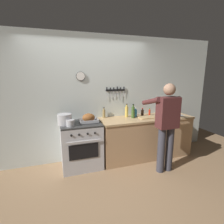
% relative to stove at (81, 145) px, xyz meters
% --- Properties ---
extents(ground_plane, '(8.00, 8.00, 0.00)m').
position_rel_stove_xyz_m(ground_plane, '(0.22, -0.99, -0.45)').
color(ground_plane, '#937251').
extents(wall_back, '(6.00, 0.13, 2.60)m').
position_rel_stove_xyz_m(wall_back, '(0.22, 0.36, 0.85)').
color(wall_back, silver).
rests_on(wall_back, ground).
extents(counter_block, '(2.03, 0.65, 0.90)m').
position_rel_stove_xyz_m(counter_block, '(1.43, 0.00, 0.01)').
color(counter_block, tan).
rests_on(counter_block, ground).
extents(stove, '(0.76, 0.67, 0.90)m').
position_rel_stove_xyz_m(stove, '(0.00, 0.00, 0.00)').
color(stove, '#BCBCC1').
rests_on(stove, ground).
extents(person_cook, '(0.51, 0.63, 1.66)m').
position_rel_stove_xyz_m(person_cook, '(1.47, -0.65, 0.50)').
color(person_cook, '#383842').
rests_on(person_cook, ground).
extents(roasting_pan, '(0.35, 0.26, 0.18)m').
position_rel_stove_xyz_m(roasting_pan, '(0.16, -0.01, 0.53)').
color(roasting_pan, '#B7B7BC').
rests_on(roasting_pan, stove).
extents(stock_pot, '(0.26, 0.26, 0.20)m').
position_rel_stove_xyz_m(stock_pot, '(-0.29, -0.01, 0.55)').
color(stock_pot, '#B7B7BC').
rests_on(stock_pot, stove).
extents(saucepan, '(0.15, 0.15, 0.12)m').
position_rel_stove_xyz_m(saucepan, '(-0.20, -0.16, 0.51)').
color(saucepan, '#B7B7BC').
rests_on(saucepan, stove).
extents(cutting_board, '(0.36, 0.24, 0.02)m').
position_rel_stove_xyz_m(cutting_board, '(1.42, -0.04, 0.46)').
color(cutting_board, tan).
rests_on(cutting_board, counter_block).
extents(bottle_hot_sauce, '(0.05, 0.05, 0.17)m').
position_rel_stove_xyz_m(bottle_hot_sauce, '(1.58, 0.14, 0.52)').
color(bottle_hot_sauce, red).
rests_on(bottle_hot_sauce, counter_block).
extents(bottle_soy_sauce, '(0.06, 0.06, 0.18)m').
position_rel_stove_xyz_m(bottle_soy_sauce, '(1.40, 0.14, 0.52)').
color(bottle_soy_sauce, black).
rests_on(bottle_soy_sauce, counter_block).
extents(bottle_vinegar, '(0.06, 0.06, 0.22)m').
position_rel_stove_xyz_m(bottle_vinegar, '(0.54, 0.25, 0.54)').
color(bottle_vinegar, '#997F4C').
rests_on(bottle_vinegar, counter_block).
extents(bottle_cooking_oil, '(0.07, 0.07, 0.29)m').
position_rel_stove_xyz_m(bottle_cooking_oil, '(1.03, 0.16, 0.57)').
color(bottle_cooking_oil, gold).
rests_on(bottle_cooking_oil, counter_block).
extents(bottle_dish_soap, '(0.07, 0.07, 0.20)m').
position_rel_stove_xyz_m(bottle_dish_soap, '(1.21, 0.10, 0.53)').
color(bottle_dish_soap, '#338CCC').
rests_on(bottle_dish_soap, counter_block).
extents(bottle_olive_oil, '(0.07, 0.07, 0.30)m').
position_rel_stove_xyz_m(bottle_olive_oil, '(1.12, 0.04, 0.57)').
color(bottle_olive_oil, '#385623').
rests_on(bottle_olive_oil, counter_block).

